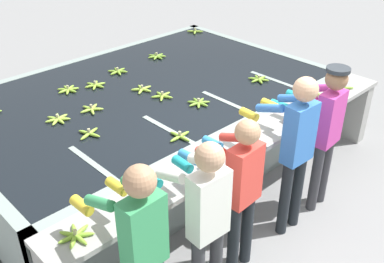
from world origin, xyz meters
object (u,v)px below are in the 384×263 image
at_px(banana_bunch_floating_5, 195,31).
at_px(banana_bunch_ledge_2, 324,96).
at_px(banana_bunch_ledge_1, 76,236).
at_px(banana_bunch_floating_13, 162,96).
at_px(banana_bunch_floating_4, 118,71).
at_px(banana_bunch_floating_12, 89,134).
at_px(worker_4, 325,126).
at_px(banana_bunch_floating_2, 199,103).
at_px(banana_bunch_floating_8, 157,56).
at_px(banana_bunch_floating_6, 142,89).
at_px(banana_bunch_floating_10, 95,85).
at_px(banana_bunch_floating_0, 180,136).
at_px(worker_3, 295,142).
at_px(banana_bunch_floating_3, 68,90).
at_px(banana_bunch_ledge_0, 343,88).
at_px(worker_1, 205,215).
at_px(banana_bunch_floating_1, 91,109).
at_px(banana_bunch_floating_7, 259,79).
at_px(worker_0, 141,243).
at_px(worker_2, 240,184).
at_px(banana_bunch_floating_9, 58,119).
at_px(knife_0, 222,146).

bearing_deg(banana_bunch_floating_5, banana_bunch_ledge_2, -102.67).
height_order(banana_bunch_floating_5, banana_bunch_ledge_1, banana_bunch_ledge_1).
distance_m(banana_bunch_floating_13, banana_bunch_ledge_1, 2.49).
height_order(banana_bunch_floating_4, banana_bunch_floating_12, same).
relative_size(worker_4, banana_bunch_floating_2, 5.94).
bearing_deg(banana_bunch_floating_8, banana_bunch_floating_6, -138.97).
xyz_separation_m(worker_4, banana_bunch_floating_5, (1.45, 3.43, -0.10)).
height_order(banana_bunch_floating_2, banana_bunch_floating_10, same).
relative_size(banana_bunch_floating_0, banana_bunch_floating_4, 1.00).
distance_m(banana_bunch_floating_4, banana_bunch_floating_13, 1.02).
height_order(worker_3, banana_bunch_floating_8, worker_3).
xyz_separation_m(banana_bunch_floating_3, banana_bunch_ledge_2, (2.15, -2.34, 0.00)).
bearing_deg(banana_bunch_ledge_1, banana_bunch_floating_4, 48.81).
height_order(banana_bunch_floating_3, banana_bunch_ledge_0, banana_bunch_ledge_0).
bearing_deg(worker_1, banana_bunch_floating_1, 79.28).
relative_size(banana_bunch_floating_7, banana_bunch_floating_12, 1.02).
bearing_deg(worker_0, banana_bunch_floating_7, 24.56).
height_order(worker_1, worker_2, worker_1).
bearing_deg(worker_4, banana_bunch_floating_5, 67.14).
bearing_deg(banana_bunch_floating_9, banana_bunch_ledge_2, -33.29).
bearing_deg(banana_bunch_floating_2, worker_3, -94.49).
relative_size(banana_bunch_floating_3, banana_bunch_ledge_0, 1.18).
height_order(banana_bunch_floating_5, knife_0, banana_bunch_floating_5).
height_order(banana_bunch_floating_3, banana_bunch_floating_7, same).
distance_m(banana_bunch_ledge_0, banana_bunch_ledge_1, 3.85).
distance_m(banana_bunch_floating_13, banana_bunch_ledge_0, 2.28).
bearing_deg(banana_bunch_floating_7, banana_bunch_floating_6, 147.90).
distance_m(banana_bunch_ledge_1, knife_0, 1.74).
relative_size(worker_2, banana_bunch_floating_0, 5.63).
relative_size(worker_3, banana_bunch_ledge_1, 6.16).
xyz_separation_m(banana_bunch_floating_9, banana_bunch_floating_12, (0.08, -0.51, 0.00)).
height_order(banana_bunch_floating_8, banana_bunch_floating_10, same).
height_order(banana_bunch_floating_4, banana_bunch_floating_5, same).
xyz_separation_m(banana_bunch_floating_5, knife_0, (-2.38, -2.85, -0.01)).
bearing_deg(banana_bunch_floating_5, banana_bunch_floating_2, -133.23).
xyz_separation_m(banana_bunch_floating_0, banana_bunch_floating_6, (0.44, 1.19, -0.00)).
distance_m(banana_bunch_floating_7, banana_bunch_ledge_1, 3.43).
distance_m(banana_bunch_floating_4, banana_bunch_floating_8, 0.76).
height_order(worker_3, banana_bunch_floating_9, worker_3).
bearing_deg(banana_bunch_floating_3, knife_0, -79.39).
xyz_separation_m(banana_bunch_floating_7, banana_bunch_ledge_0, (0.55, -0.92, 0.00)).
xyz_separation_m(banana_bunch_floating_7, banana_bunch_floating_8, (-0.43, 1.59, -0.00)).
bearing_deg(worker_1, knife_0, 36.33).
relative_size(banana_bunch_ledge_0, banana_bunch_ledge_2, 0.86).
height_order(banana_bunch_floating_1, banana_bunch_floating_9, same).
xyz_separation_m(banana_bunch_floating_8, banana_bunch_ledge_0, (0.97, -2.51, 0.00)).
distance_m(banana_bunch_floating_8, banana_bunch_ledge_1, 3.81).
height_order(banana_bunch_floating_4, banana_bunch_floating_13, same).
bearing_deg(banana_bunch_floating_4, banana_bunch_floating_9, -152.61).
distance_m(banana_bunch_floating_3, banana_bunch_ledge_1, 2.70).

